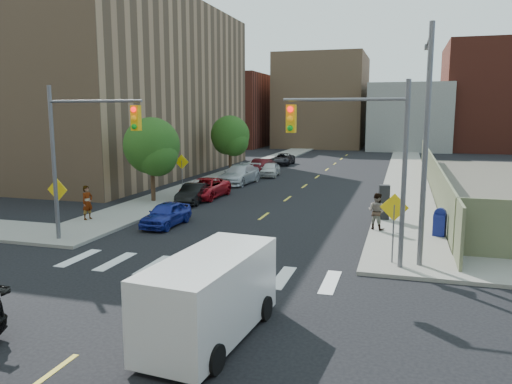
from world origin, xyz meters
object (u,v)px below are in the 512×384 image
Objects in this scene: cargo_van at (213,293)px; mailbox at (440,222)px; parked_car_black at (193,193)px; parked_car_silver at (239,174)px; pedestrian_east at (376,211)px; payphone at (384,202)px; parked_car_red at (205,188)px; parked_car_grey at (282,159)px; pedestrian_west at (87,203)px; parked_car_white at (270,169)px; parked_car_maroon at (261,167)px; parked_car_blue at (166,214)px.

cargo_van reaches higher than mailbox.
parked_car_silver is at bearing 84.16° from parked_car_black.
pedestrian_east reaches higher than parked_car_black.
cargo_van is 13.98m from mailbox.
payphone is 1.03× the size of pedestrian_east.
parked_car_red is 1.07× the size of parked_car_grey.
parked_car_silver is at bearing 127.96° from payphone.
parked_car_red is 9.34m from pedestrian_west.
pedestrian_west is at bearing -106.78° from parked_car_white.
parked_car_maroon reaches higher than parked_car_white.
mailbox is (14.70, -7.25, 0.11)m from parked_car_red.
mailbox reaches higher than parked_car_blue.
pedestrian_west is (-15.19, -4.59, -0.01)m from payphone.
pedestrian_east is (-0.25, -2.52, -0.02)m from payphone.
mailbox is 2.96m from pedestrian_east.
parked_car_black is at bearing -10.49° from pedestrian_west.
parked_car_maroon is at bearing 91.88° from parked_car_red.
cargo_van reaches higher than parked_car_white.
pedestrian_east is at bearing -68.25° from parked_car_grey.
parked_car_grey is (-1.25, 10.06, -0.01)m from parked_car_white.
pedestrian_west is 15.08m from pedestrian_east.
parked_car_grey is at bearing 95.08° from parked_car_silver.
payphone reaches higher than parked_car_silver.
parked_car_white is 21.90m from pedestrian_east.
parked_car_black is 2.04× the size of payphone.
parked_car_grey is 31.50m from pedestrian_west.
parked_car_maroon is 2.35× the size of pedestrian_west.
payphone reaches higher than parked_car_maroon.
pedestrian_east is at bearing -104.28° from payphone.
parked_car_maroon is (0.00, 13.85, 0.03)m from parked_car_red.
parked_car_white is (1.30, 14.44, 0.02)m from parked_car_black.
parked_car_red is 22.54m from parked_car_grey.
parked_car_maroon is 21.71m from payphone.
payphone is (12.05, -4.21, 0.40)m from parked_car_red.
mailbox is (13.40, -19.73, 0.15)m from parked_car_white.
pedestrian_east reaches higher than parked_car_grey.
parked_car_blue is 2.00× the size of pedestrian_west.
payphone reaches higher than parked_car_blue.
parked_car_black is 7.53m from pedestrian_west.
pedestrian_east is at bearing -173.52° from mailbox.
parked_car_blue is at bearing -87.81° from parked_car_grey.
cargo_van is 13.41m from pedestrian_east.
parked_car_blue is at bearing -83.84° from parked_car_black.
pedestrian_west reaches higher than parked_car_blue.
pedestrian_east is at bearing -57.29° from parked_car_maroon.
parked_car_maroon is 0.95× the size of parked_car_grey.
pedestrian_west is at bearing -171.76° from payphone.
parked_car_grey is at bearing 93.83° from parked_car_blue.
parked_car_black is at bearing 160.88° from payphone.
parked_car_grey is 29.32m from payphone.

